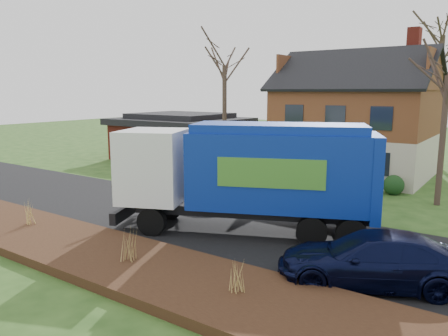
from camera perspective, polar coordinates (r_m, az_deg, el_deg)
The scene contains 13 objects.
ground at distance 18.84m, azimuth -3.17°, elevation -6.85°, with size 120.00×120.00×0.00m, color #254416.
road at distance 18.84m, azimuth -3.17°, elevation -6.82°, with size 80.00×7.00×0.02m, color black.
mulch_verge at distance 15.19m, azimuth -15.72°, elevation -10.85°, with size 80.00×3.50×0.30m, color black.
main_house at distance 29.77m, azimuth 15.88°, elevation 6.88°, with size 12.95×8.95×9.26m.
ranch_house at distance 35.88m, azimuth -5.67°, elevation 4.13°, with size 9.80×8.20×3.70m.
garbage_truck at distance 16.72m, azimuth 3.49°, elevation -0.35°, with size 10.20×6.34×4.26m.
silver_sedan at distance 22.22m, azimuth 0.00°, elevation -1.95°, with size 1.81×5.19×1.71m, color #B9BBC2.
navy_wagon at distance 13.30m, azimuth 18.75°, elevation -11.21°, with size 2.15×5.30×1.54m, color black.
tree_front_west at distance 29.73m, azimuth 0.07°, elevation 15.25°, with size 3.34×3.34×9.92m.
tree_back at distance 37.13m, azimuth 26.84°, elevation 17.14°, with size 4.06×4.06×12.87m.
grass_clump_west at distance 18.85m, azimuth -23.95°, elevation -5.26°, with size 0.36×0.30×0.95m.
grass_clump_mid at distance 13.86m, azimuth -12.33°, elevation -9.86°, with size 0.36×0.30×1.01m.
grass_clump_east at distance 11.69m, azimuth 1.79°, elevation -13.97°, with size 0.33×0.27×0.82m.
Camera 1 is at (11.07, -14.24, 5.46)m, focal length 35.00 mm.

